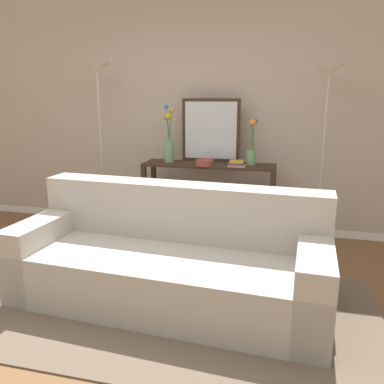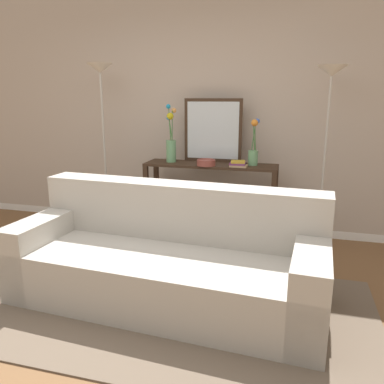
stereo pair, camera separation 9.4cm
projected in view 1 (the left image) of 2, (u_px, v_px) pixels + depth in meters
name	position (u px, v px, depth m)	size (l,w,h in m)	color
ground_plane	(108.00, 337.00, 2.57)	(16.00, 16.00, 0.02)	brown
back_wall	(192.00, 111.00, 4.48)	(12.00, 0.15, 2.81)	white
area_rug	(164.00, 308.00, 2.90)	(3.16, 1.67, 0.01)	brown
couch	(170.00, 262.00, 2.98)	(2.42, 1.05, 0.88)	#ADA89E
console_table	(209.00, 187.00, 4.20)	(1.43, 0.37, 0.86)	#382619
floor_lamp_left	(99.00, 102.00, 4.20)	(0.28, 0.28, 1.92)	#B7B2A8
floor_lamp_right	(327.00, 109.00, 3.67)	(0.28, 0.28, 1.85)	#B7B2A8
wall_mirror	(211.00, 130.00, 4.20)	(0.64, 0.02, 0.69)	#382619
vase_tall_flowers	(169.00, 143.00, 4.19)	(0.11, 0.13, 0.63)	#669E6B
vase_short_flowers	(252.00, 148.00, 4.02)	(0.11, 0.13, 0.49)	#669E6B
fruit_bowl	(205.00, 162.00, 4.02)	(0.20, 0.20, 0.06)	brown
book_stack	(237.00, 164.00, 3.98)	(0.19, 0.16, 0.06)	tan
book_row_under_console	(172.00, 231.00, 4.43)	(0.32, 0.18, 0.12)	#B77F33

